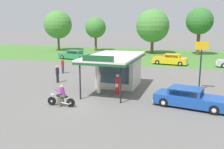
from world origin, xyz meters
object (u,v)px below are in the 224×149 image
featured_classic_sedan (190,98)px  motorcycle_with_rider (61,97)px  roadside_pole_sign (201,57)px  bystander_standing_back_lot (63,66)px  gas_pump_offside (117,86)px  parked_car_second_row_spare (74,55)px  parked_car_back_row_centre (170,60)px  bystander_admiring_sedan (57,74)px  gas_pump_nearside (99,83)px  parked_car_back_row_far_right (115,58)px

featured_classic_sedan → motorcycle_with_rider: bearing=-163.1°
roadside_pole_sign → bystander_standing_back_lot: bearing=167.3°
gas_pump_offside → parked_car_second_row_spare: gas_pump_offside is taller
parked_car_back_row_centre → bystander_admiring_sedan: size_ratio=3.00×
parked_car_back_row_centre → bystander_standing_back_lot: 15.86m
gas_pump_offside → motorcycle_with_rider: size_ratio=0.85×
gas_pump_nearside → gas_pump_offside: size_ratio=1.09×
gas_pump_nearside → roadside_pole_sign: 9.19m
parked_car_back_row_far_right → parked_car_second_row_spare: bearing=167.7°
gas_pump_nearside → parked_car_second_row_spare: (-11.36, 18.48, -0.22)m
parked_car_second_row_spare → bystander_standing_back_lot: bystander_standing_back_lot is taller
parked_car_back_row_far_right → roadside_pole_sign: bearing=-47.8°
bystander_admiring_sedan → bystander_standing_back_lot: size_ratio=1.01×
bystander_standing_back_lot → featured_classic_sedan: bearing=-29.5°
parked_car_second_row_spare → parked_car_back_row_centre: 15.71m
featured_classic_sedan → bystander_standing_back_lot: size_ratio=3.22×
gas_pump_nearside → gas_pump_offside: (1.66, -0.00, -0.08)m
featured_classic_sedan → parked_car_second_row_spare: (-18.82, 19.71, 0.04)m
bystander_standing_back_lot → gas_pump_nearside: bearing=-44.3°
parked_car_back_row_centre → gas_pump_nearside: bearing=-103.7°
gas_pump_nearside → gas_pump_offside: gas_pump_nearside is taller
parked_car_back_row_centre → featured_classic_sedan: bearing=-80.7°
bystander_admiring_sedan → parked_car_back_row_far_right: bearing=83.4°
parked_car_second_row_spare → motorcycle_with_rider: bearing=-66.0°
gas_pump_offside → parked_car_back_row_far_right: size_ratio=0.34×
featured_classic_sedan → parked_car_back_row_far_right: (-11.27, 18.07, 0.05)m
bystander_standing_back_lot → parked_car_back_row_centre: bearing=42.7°
gas_pump_offside → bystander_admiring_sedan: size_ratio=1.06×
parked_car_second_row_spare → bystander_admiring_sedan: bearing=-69.6°
motorcycle_with_rider → parked_car_second_row_spare: bearing=114.0°
gas_pump_offside → bystander_standing_back_lot: 11.46m
bystander_admiring_sedan → roadside_pole_sign: roadside_pole_sign is taller
roadside_pole_sign → motorcycle_with_rider: bearing=-141.7°
motorcycle_with_rider → featured_classic_sedan: size_ratio=0.39×
parked_car_second_row_spare → parked_car_back_row_far_right: bearing=-12.3°
parked_car_back_row_far_right → gas_pump_offside: bearing=-72.0°
parked_car_back_row_far_right → bystander_standing_back_lot: 10.32m
motorcycle_with_rider → roadside_pole_sign: roadside_pole_sign is taller
gas_pump_nearside → bystander_admiring_sedan: (-5.45, 2.62, 0.02)m
bystander_standing_back_lot → bystander_admiring_sedan: bearing=-67.6°
parked_car_second_row_spare → gas_pump_nearside: bearing=-58.4°
featured_classic_sedan → roadside_pole_sign: roadside_pole_sign is taller
parked_car_second_row_spare → parked_car_back_row_centre: parked_car_back_row_centre is taller
parked_car_second_row_spare → bystander_admiring_sedan: bystander_admiring_sedan is taller
gas_pump_offside → motorcycle_with_rider: bearing=-127.9°
roadside_pole_sign → gas_pump_nearside: bearing=-156.0°
motorcycle_with_rider → parked_car_second_row_spare: motorcycle_with_rider is taller
roadside_pole_sign → parked_car_back_row_far_right: bearing=132.2°
parked_car_back_row_centre → roadside_pole_sign: roadside_pole_sign is taller
gas_pump_nearside → bystander_admiring_sedan: bearing=154.3°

